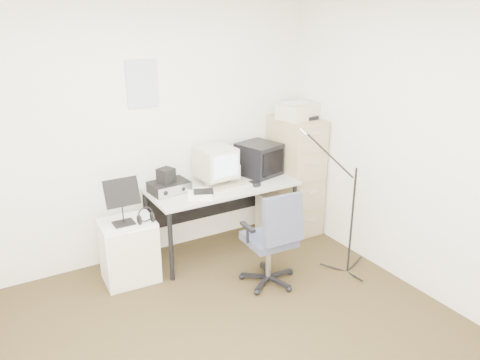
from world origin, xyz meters
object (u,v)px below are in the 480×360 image
side_cart (129,251)px  filing_cabinet (295,176)px  office_chair (269,237)px  desk (222,217)px

side_cart → filing_cabinet: bearing=6.1°
filing_cabinet → office_chair: 1.22m
filing_cabinet → side_cart: 2.02m
filing_cabinet → side_cart: size_ratio=2.17×
desk → side_cart: bearing=-174.9°
desk → side_cart: 1.04m
filing_cabinet → desk: size_ratio=0.87×
office_chair → filing_cabinet: bearing=45.1°
desk → side_cart: (-1.03, -0.09, -0.07)m
desk → office_chair: size_ratio=1.62×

